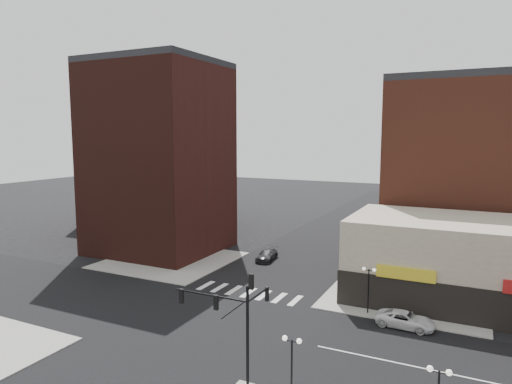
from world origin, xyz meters
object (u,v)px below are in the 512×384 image
at_px(street_lamp_se_a, 292,353).
at_px(street_lamp_ne, 369,278).
at_px(dark_sedan_north, 267,255).
at_px(traffic_signal, 236,314).
at_px(white_suv, 405,320).

bearing_deg(street_lamp_se_a, street_lamp_ne, 86.42).
xyz_separation_m(street_lamp_se_a, dark_sedan_north, (-14.49, 28.09, -2.60)).
relative_size(traffic_signal, white_suv, 1.63).
xyz_separation_m(street_lamp_se_a, white_suv, (4.44, 14.50, -2.63)).
relative_size(street_lamp_se_a, white_suv, 0.87).
relative_size(traffic_signal, street_lamp_se_a, 1.87).
distance_m(traffic_signal, street_lamp_se_a, 4.12).
bearing_deg(dark_sedan_north, street_lamp_ne, -44.88).
height_order(traffic_signal, street_lamp_se_a, traffic_signal).
height_order(street_lamp_se_a, street_lamp_ne, same).
xyz_separation_m(traffic_signal, white_suv, (8.20, 14.33, -4.30)).
bearing_deg(white_suv, street_lamp_ne, 69.34).
relative_size(street_lamp_se_a, street_lamp_ne, 1.00).
height_order(traffic_signal, white_suv, traffic_signal).
bearing_deg(street_lamp_se_a, dark_sedan_north, 117.29).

